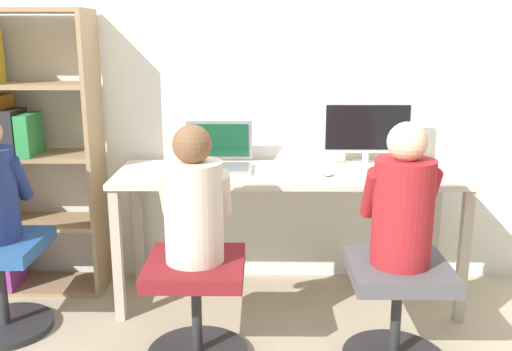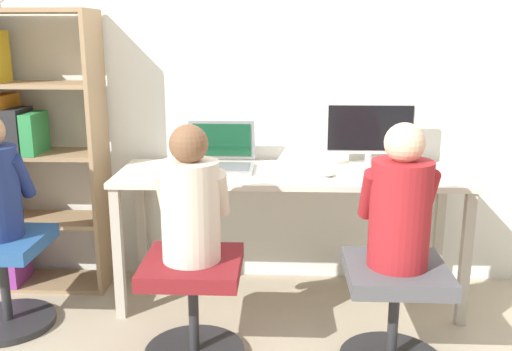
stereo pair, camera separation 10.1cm
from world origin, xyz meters
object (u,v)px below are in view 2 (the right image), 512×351
(laptop, at_px, (220,159))
(person_at_monitor, at_px, (400,204))
(keyboard, at_px, (379,174))
(person_at_laptop, at_px, (191,202))
(office_chair_left, at_px, (394,306))
(office_chair_side, at_px, (3,273))
(office_chair_right, at_px, (193,299))
(desktop_monitor, at_px, (370,134))

(laptop, bearing_deg, person_at_monitor, -40.47)
(laptop, distance_m, person_at_monitor, 1.12)
(keyboard, distance_m, person_at_laptop, 1.07)
(person_at_monitor, bearing_deg, office_chair_left, -90.00)
(laptop, height_order, office_chair_left, laptop)
(keyboard, height_order, person_at_laptop, person_at_laptop)
(office_chair_left, height_order, office_chair_side, same)
(person_at_monitor, bearing_deg, keyboard, 89.78)
(keyboard, bearing_deg, office_chair_right, -148.69)
(desktop_monitor, bearing_deg, office_chair_right, -139.21)
(office_chair_side, bearing_deg, desktop_monitor, 15.20)
(laptop, height_order, office_chair_side, laptop)
(desktop_monitor, height_order, keyboard, desktop_monitor)
(desktop_monitor, bearing_deg, office_chair_side, -164.80)
(desktop_monitor, distance_m, office_chair_left, 1.03)
(office_chair_right, height_order, person_at_laptop, person_at_laptop)
(person_at_laptop, xyz_separation_m, office_chair_side, (-1.02, 0.25, -0.47))
(office_chair_left, xyz_separation_m, person_at_monitor, (0.00, 0.00, 0.48))
(laptop, bearing_deg, keyboard, -9.81)
(office_chair_left, distance_m, person_at_monitor, 0.48)
(keyboard, bearing_deg, person_at_monitor, -90.22)
(laptop, relative_size, office_chair_side, 0.76)
(keyboard, xyz_separation_m, office_chair_left, (-0.00, -0.59, -0.47))
(keyboard, height_order, office_chair_left, keyboard)
(laptop, height_order, keyboard, laptop)
(office_chair_left, relative_size, office_chair_right, 1.00)
(office_chair_left, relative_size, person_at_laptop, 0.80)
(keyboard, relative_size, office_chair_left, 0.85)
(desktop_monitor, relative_size, person_at_monitor, 0.82)
(laptop, bearing_deg, desktop_monitor, 4.39)
(desktop_monitor, bearing_deg, keyboard, -83.48)
(office_chair_side, bearing_deg, office_chair_right, -13.86)
(person_at_laptop, height_order, office_chair_side, person_at_laptop)
(office_chair_left, distance_m, office_chair_right, 0.91)
(laptop, height_order, person_at_monitor, person_at_monitor)
(desktop_monitor, height_order, office_chair_left, desktop_monitor)
(keyboard, bearing_deg, person_at_laptop, -148.89)
(keyboard, distance_m, office_chair_right, 1.17)
(office_chair_left, xyz_separation_m, person_at_laptop, (-0.91, 0.03, 0.47))
(office_chair_left, height_order, person_at_laptop, person_at_laptop)
(office_chair_left, height_order, office_chair_right, same)
(office_chair_right, bearing_deg, person_at_monitor, -1.50)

